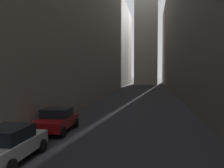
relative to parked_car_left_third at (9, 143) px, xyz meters
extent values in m
plane|color=#232326|center=(4.40, 28.89, -0.78)|extent=(264.00, 264.00, 0.00)
cube|color=gray|center=(-6.20, 30.89, 10.83)|extent=(10.21, 108.00, 23.21)
cube|color=#60594F|center=(15.88, 30.89, 11.20)|extent=(11.95, 108.00, 23.94)
cube|color=#B7B7BC|center=(0.00, 0.05, -0.15)|extent=(1.71, 4.13, 0.62)
cube|color=black|center=(0.00, -0.12, 0.44)|extent=(1.58, 2.15, 0.56)
cylinder|color=black|center=(-0.86, 1.45, -0.47)|extent=(0.22, 0.62, 0.62)
cylinder|color=black|center=(0.86, 1.45, -0.47)|extent=(0.22, 0.62, 0.62)
cylinder|color=black|center=(0.86, -1.36, -0.47)|extent=(0.22, 0.62, 0.62)
cube|color=maroon|center=(0.00, 5.54, -0.16)|extent=(1.80, 3.95, 0.60)
cube|color=black|center=(0.00, 5.73, 0.42)|extent=(1.65, 1.74, 0.55)
cylinder|color=black|center=(-0.90, 6.88, -0.46)|extent=(0.22, 0.64, 0.64)
cylinder|color=black|center=(0.90, 6.88, -0.46)|extent=(0.22, 0.64, 0.64)
cylinder|color=black|center=(-0.90, 4.19, -0.46)|extent=(0.22, 0.64, 0.64)
cylinder|color=black|center=(0.90, 4.19, -0.46)|extent=(0.22, 0.64, 0.64)
camera|label=1|loc=(5.90, -10.12, 3.02)|focal=41.94mm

